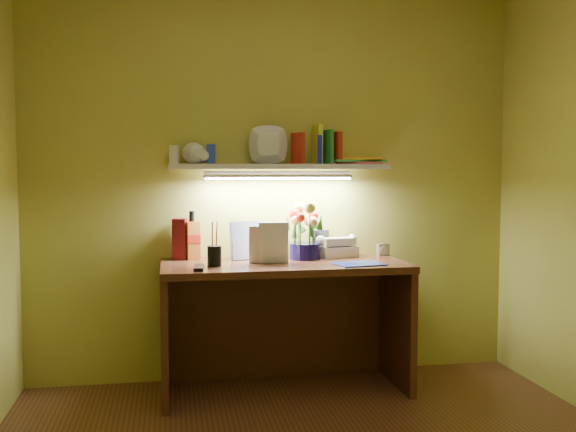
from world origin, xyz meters
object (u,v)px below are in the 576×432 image
object	(u,v)px
desk	(285,327)
whisky_bottle	(192,235)
flower_bouquet	(305,231)
desk_clock	(383,250)
telephone	(336,246)

from	to	relation	value
desk	whisky_bottle	bearing A→B (deg)	155.97
desk	flower_bouquet	distance (m)	0.57
flower_bouquet	desk_clock	distance (m)	0.53
whisky_bottle	desk_clock	bearing A→B (deg)	-2.07
flower_bouquet	whisky_bottle	bearing A→B (deg)	171.26
desk	telephone	xyz separation A→B (m)	(0.35, 0.18, 0.44)
desk	desk_clock	distance (m)	0.79
desk	telephone	bearing A→B (deg)	26.78
desk	whisky_bottle	size ratio (longest dim) A/B	4.87
telephone	whisky_bottle	world-z (taller)	whisky_bottle
telephone	whisky_bottle	size ratio (longest dim) A/B	0.78
whisky_bottle	flower_bouquet	bearing A→B (deg)	-8.74
desk	desk_clock	world-z (taller)	desk_clock
telephone	whisky_bottle	bearing A→B (deg)	165.02
flower_bouquet	telephone	xyz separation A→B (m)	(0.21, 0.05, -0.10)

